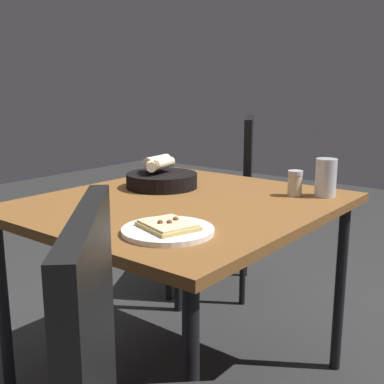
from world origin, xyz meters
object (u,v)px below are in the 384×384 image
Objects in this scene: bread_basket at (161,178)px; pepper_shaker at (295,185)px; dining_table at (182,218)px; beer_glass at (326,180)px; pizza_plate at (168,229)px; chair_far at (226,194)px.

bread_basket is 0.51m from pepper_shaker.
pepper_shaker is at bearing 138.36° from dining_table.
dining_table is 0.52m from beer_glass.
dining_table is 3.79× the size of bread_basket.
pizza_plate is 1.29m from chair_far.
pizza_plate is 0.69m from beer_glass.
pepper_shaker is at bearing 111.45° from bread_basket.
pizza_plate is 2.71× the size of pepper_shaker.
bread_basket is at bearing 14.02° from chair_far.
pepper_shaker is 0.10× the size of chair_far.
chair_far is (-0.46, -0.74, -0.24)m from beer_glass.
pepper_shaker is (0.06, -0.09, -0.02)m from beer_glass.
chair_far reaches higher than beer_glass.
beer_glass is 1.48× the size of pepper_shaker.
beer_glass reaches higher than pizza_plate.
beer_glass is at bearing 167.44° from pizza_plate.
pepper_shaker reaches higher than dining_table.
chair_far is (-0.82, -0.38, -0.12)m from dining_table.
chair_far is at bearing -155.38° from dining_table.
pepper_shaker is at bearing -56.34° from beer_glass.
bread_basket is 0.76m from chair_far.
bread_basket is 0.61m from beer_glass.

